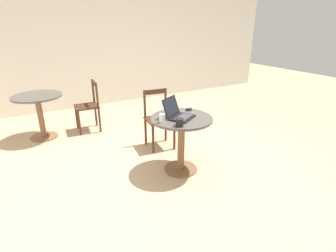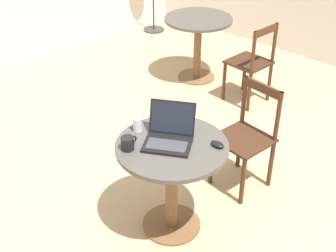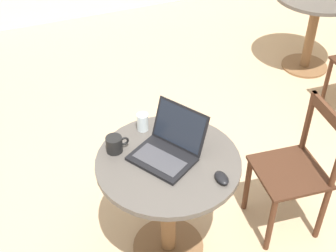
# 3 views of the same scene
# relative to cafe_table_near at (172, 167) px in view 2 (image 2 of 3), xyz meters

# --- Properties ---
(ground_plane) EXTENTS (16.00, 16.00, 0.00)m
(ground_plane) POSITION_rel_cafe_table_near_xyz_m (0.19, 0.08, -0.54)
(ground_plane) COLOR tan
(cafe_table_near) EXTENTS (0.76, 0.76, 0.73)m
(cafe_table_near) POSITION_rel_cafe_table_near_xyz_m (0.00, 0.00, 0.00)
(cafe_table_near) COLOR brown
(cafe_table_near) RESTS_ON ground_plane
(cafe_table_mid) EXTENTS (0.76, 0.76, 0.73)m
(cafe_table_mid) POSITION_rel_cafe_table_near_xyz_m (1.99, 1.45, 0.00)
(cafe_table_mid) COLOR brown
(cafe_table_mid) RESTS_ON ground_plane
(chair_near_right) EXTENTS (0.43, 0.43, 0.87)m
(chair_near_right) POSITION_rel_cafe_table_near_xyz_m (0.78, -0.08, -0.10)
(chair_near_right) COLOR #472819
(chair_near_right) RESTS_ON ground_plane
(chair_mid_front) EXTENTS (0.41, 0.41, 0.87)m
(chair_mid_front) POSITION_rel_cafe_table_near_xyz_m (1.94, 0.67, -0.10)
(chair_mid_front) COLOR #472819
(chair_mid_front) RESTS_ON ground_plane
(laptop) EXTENTS (0.43, 0.42, 0.23)m
(laptop) POSITION_rel_cafe_table_near_xyz_m (0.01, 0.04, 0.23)
(laptop) COLOR black
(laptop) RESTS_ON cafe_table_near
(mouse) EXTENTS (0.06, 0.10, 0.03)m
(mouse) POSITION_rel_cafe_table_near_xyz_m (0.19, -0.23, 0.20)
(mouse) COLOR black
(mouse) RESTS_ON cafe_table_near
(mug) EXTENTS (0.12, 0.09, 0.09)m
(mug) POSITION_rel_cafe_table_near_xyz_m (-0.23, 0.17, 0.23)
(mug) COLOR black
(mug) RESTS_ON cafe_table_near
(drinking_glass) EXTENTS (0.06, 0.06, 0.10)m
(drinking_glass) POSITION_rel_cafe_table_near_xyz_m (-0.04, 0.29, 0.24)
(drinking_glass) COLOR silver
(drinking_glass) RESTS_ON cafe_table_near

